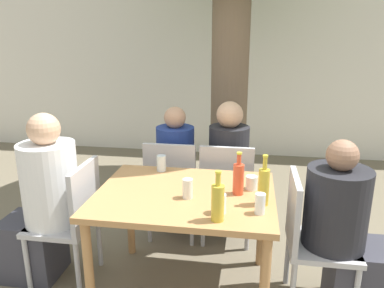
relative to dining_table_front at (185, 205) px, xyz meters
name	(u,v)px	position (x,y,z in m)	size (l,w,h in m)	color
cafe_building_wall	(225,61)	(0.00, 3.33, 0.73)	(10.00, 0.08, 2.80)	white
dining_table_front	(185,205)	(0.00, 0.00, 0.00)	(1.19, 0.93, 0.76)	#B27F4C
patio_chair_0	(72,216)	(-0.83, 0.00, -0.15)	(0.44, 0.44, 0.92)	#B2B2B7
patio_chair_1	(309,234)	(0.83, 0.00, -0.15)	(0.44, 0.44, 0.92)	#B2B2B7
patio_chair_2	(172,184)	(-0.24, 0.70, -0.15)	(0.44, 0.44, 0.92)	#B2B2B7
patio_chair_3	(227,187)	(0.24, 0.70, -0.15)	(0.44, 0.44, 0.92)	#B2B2B7
person_seated_0	(43,206)	(-1.05, 0.00, -0.09)	(0.60, 0.39, 1.27)	#383842
person_seated_1	(347,236)	(1.06, 0.00, -0.14)	(0.60, 0.40, 1.17)	#383842
person_seated_2	(178,174)	(-0.24, 0.94, -0.15)	(0.34, 0.57, 1.18)	#383842
person_seated_3	(229,174)	(0.24, 0.93, -0.11)	(0.35, 0.57, 1.24)	#383842
oil_cruet_0	(218,202)	(0.25, -0.36, 0.21)	(0.07, 0.07, 0.30)	gold
oil_cruet_1	(264,186)	(0.51, -0.11, 0.22)	(0.07, 0.07, 0.32)	gold
soda_bottle_2	(238,178)	(0.35, 0.03, 0.21)	(0.07, 0.07, 0.29)	#DB4C2D
drinking_glass_0	(188,189)	(0.03, -0.08, 0.16)	(0.07, 0.07, 0.13)	silver
drinking_glass_1	(251,183)	(0.44, 0.12, 0.14)	(0.08, 0.08, 0.09)	white
drinking_glass_2	(161,163)	(-0.25, 0.38, 0.15)	(0.07, 0.07, 0.12)	silver
drinking_glass_3	(220,204)	(0.26, -0.26, 0.15)	(0.07, 0.07, 0.12)	white
drinking_glass_4	(260,204)	(0.49, -0.23, 0.16)	(0.06, 0.06, 0.13)	white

